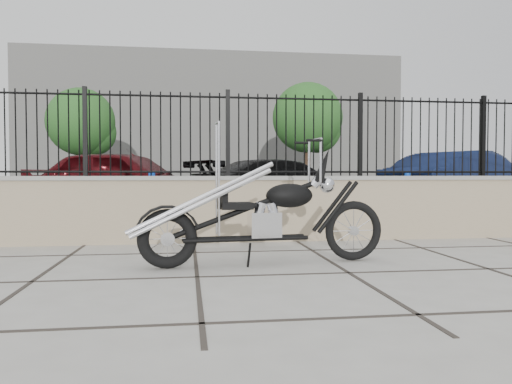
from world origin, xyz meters
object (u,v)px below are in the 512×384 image
object	(u,v)px
car_red	(124,183)
car_black	(283,187)
chopper_motorcycle	(260,193)
car_blue	(465,183)

from	to	relation	value
car_red	car_black	bearing A→B (deg)	-63.70
car_red	car_black	size ratio (longest dim) A/B	0.99
chopper_motorcycle	car_black	xyz separation A→B (m)	(1.55, 6.60, -0.11)
car_red	car_blue	xyz separation A→B (m)	(8.29, -0.02, -0.02)
chopper_motorcycle	car_blue	size ratio (longest dim) A/B	0.56
car_red	car_blue	bearing A→B (deg)	-68.69
car_red	car_black	distance (m)	3.76
car_black	chopper_motorcycle	bearing A→B (deg)	143.83
car_red	chopper_motorcycle	bearing A→B (deg)	-139.25
chopper_motorcycle	car_blue	xyz separation A→B (m)	(6.09, 6.26, -0.01)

